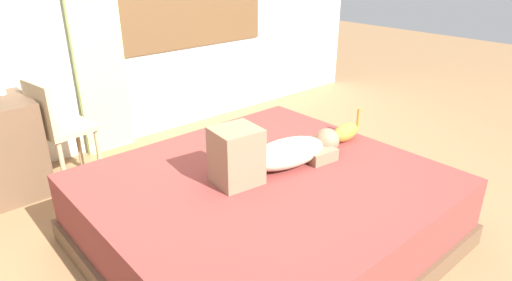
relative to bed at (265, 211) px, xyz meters
name	(u,v)px	position (x,y,z in m)	size (l,w,h in m)	color
ground_plane	(287,246)	(0.07, -0.14, -0.23)	(16.00, 16.00, 0.00)	olive
bed	(265,211)	(0.00, 0.00, 0.00)	(2.03, 1.86, 0.47)	brown
person_lying	(275,153)	(0.12, 0.04, 0.35)	(0.94, 0.35, 0.34)	#CCB299
cat	(344,133)	(0.79, 0.03, 0.30)	(0.36, 0.12, 0.21)	#C67A2D
cup	(1,88)	(-0.95, 1.89, 0.56)	(0.06, 0.06, 0.10)	white
chair_by_desk	(56,125)	(-0.68, 1.62, 0.28)	(0.44, 0.44, 0.86)	tan
curtain_left	(94,24)	(-0.12, 2.04, 0.92)	(0.44, 0.06, 2.31)	#ADCC75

